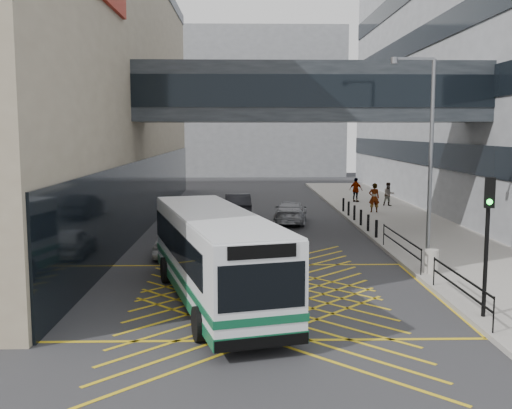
{
  "coord_description": "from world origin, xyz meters",
  "views": [
    {
      "loc": [
        -0.53,
        -19.82,
        5.52
      ],
      "look_at": [
        0.0,
        4.0,
        2.6
      ],
      "focal_mm": 42.0,
      "sensor_mm": 36.0,
      "label": 1
    }
  ],
  "objects": [
    {
      "name": "box_junction",
      "position": [
        0.0,
        0.0,
        0.0
      ],
      "size": [
        12.0,
        9.0,
        0.01
      ],
      "color": "gold",
      "rests_on": "ground"
    },
    {
      "name": "car_silver",
      "position": [
        2.35,
        15.83,
        0.71
      ],
      "size": [
        2.51,
        4.79,
        1.42
      ],
      "primitive_type": "imported",
      "rotation": [
        0.0,
        0.0,
        3.01
      ],
      "color": "gray",
      "rests_on": "ground"
    },
    {
      "name": "pedestrian_b",
      "position": [
        9.99,
        22.81,
        1.0
      ],
      "size": [
        0.86,
        0.55,
        1.69
      ],
      "primitive_type": "imported",
      "rotation": [
        0.0,
        0.0,
        0.09
      ],
      "color": "gray",
      "rests_on": "pavement"
    },
    {
      "name": "ground",
      "position": [
        0.0,
        0.0,
        0.0
      ],
      "size": [
        120.0,
        120.0,
        0.0
      ],
      "primitive_type": "plane",
      "color": "#333335"
    },
    {
      "name": "car_white",
      "position": [
        -3.68,
        6.55,
        0.65
      ],
      "size": [
        1.68,
        4.09,
        1.3
      ],
      "primitive_type": "imported",
      "rotation": [
        0.0,
        0.0,
        3.14
      ],
      "color": "silver",
      "rests_on": "ground"
    },
    {
      "name": "car_dark",
      "position": [
        -0.87,
        18.82,
        0.75
      ],
      "size": [
        2.11,
        4.9,
        1.51
      ],
      "primitive_type": "imported",
      "rotation": [
        0.0,
        0.0,
        3.19
      ],
      "color": "black",
      "rests_on": "ground"
    },
    {
      "name": "pedestrian_a",
      "position": [
        8.2,
        19.48,
        1.13
      ],
      "size": [
        0.78,
        0.56,
        1.93
      ],
      "primitive_type": "imported",
      "rotation": [
        0.0,
        0.0,
        3.12
      ],
      "color": "gray",
      "rests_on": "pavement"
    },
    {
      "name": "litter_bin",
      "position": [
        6.65,
        2.34,
        0.61
      ],
      "size": [
        0.52,
        0.52,
        0.9
      ],
      "primitive_type": "cylinder",
      "color": "#ADA89E",
      "rests_on": "pavement"
    },
    {
      "name": "kerb_railings",
      "position": [
        6.15,
        1.78,
        0.88
      ],
      "size": [
        0.05,
        12.54,
        1.0
      ],
      "color": "black",
      "rests_on": "pavement"
    },
    {
      "name": "traffic_light",
      "position": [
        6.44,
        -3.16,
        2.82
      ],
      "size": [
        0.33,
        0.49,
        4.08
      ],
      "rotation": [
        0.0,
        0.0,
        -0.31
      ],
      "color": "black",
      "rests_on": "pavement"
    },
    {
      "name": "street_lamp",
      "position": [
        6.93,
        4.34,
        4.87
      ],
      "size": [
        1.88,
        0.4,
        8.27
      ],
      "rotation": [
        0.0,
        0.0,
        0.09
      ],
      "color": "slate",
      "rests_on": "pavement"
    },
    {
      "name": "pavement",
      "position": [
        9.0,
        15.0,
        0.08
      ],
      "size": [
        6.0,
        54.0,
        0.16
      ],
      "primitive_type": "cube",
      "color": "#9E9990",
      "rests_on": "ground"
    },
    {
      "name": "pedestrian_c",
      "position": [
        8.09,
        25.29,
        1.08
      ],
      "size": [
        1.17,
        1.11,
        1.85
      ],
      "primitive_type": "imported",
      "rotation": [
        0.0,
        0.0,
        2.44
      ],
      "color": "gray",
      "rests_on": "pavement"
    },
    {
      "name": "bollards",
      "position": [
        6.25,
        15.0,
        0.61
      ],
      "size": [
        0.14,
        10.14,
        0.9
      ],
      "color": "black",
      "rests_on": "pavement"
    },
    {
      "name": "skybridge",
      "position": [
        3.0,
        12.0,
        7.5
      ],
      "size": [
        20.0,
        4.1,
        3.0
      ],
      "color": "#292E33",
      "rests_on": "ground"
    },
    {
      "name": "bus",
      "position": [
        -1.46,
        -0.81,
        1.58
      ],
      "size": [
        5.06,
        10.76,
        2.94
      ],
      "rotation": [
        0.0,
        0.0,
        0.26
      ],
      "color": "white",
      "rests_on": "ground"
    },
    {
      "name": "building_far",
      "position": [
        -2.0,
        60.0,
        9.0
      ],
      "size": [
        28.0,
        16.0,
        18.0
      ],
      "primitive_type": "cube",
      "color": "gray",
      "rests_on": "ground"
    }
  ]
}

